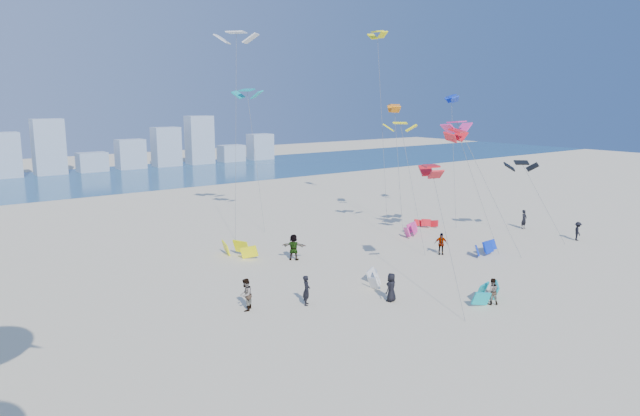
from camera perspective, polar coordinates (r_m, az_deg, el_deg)
ground at (r=26.06m, az=16.79°, el=-15.84°), size 220.00×220.00×0.00m
ocean at (r=88.29m, az=-24.17°, el=2.27°), size 220.00×220.00×0.00m
kitesurfer_near at (r=33.05m, az=-1.32°, el=-8.01°), size 0.72×0.74×1.71m
kitesurfer_mid at (r=34.55m, az=16.39°, el=-7.78°), size 0.94×0.90×1.52m
kitesurfers_far at (r=41.10m, az=6.73°, el=-4.31°), size 30.84×11.74×1.89m
grounded_kites at (r=42.80m, az=6.88°, el=-4.28°), size 20.07×19.56×1.04m
flying_kites at (r=48.42m, az=5.66°, el=10.70°), size 21.57×28.50×18.17m
distant_skyline at (r=97.46m, az=-26.33°, el=4.63°), size 85.00×3.00×8.40m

